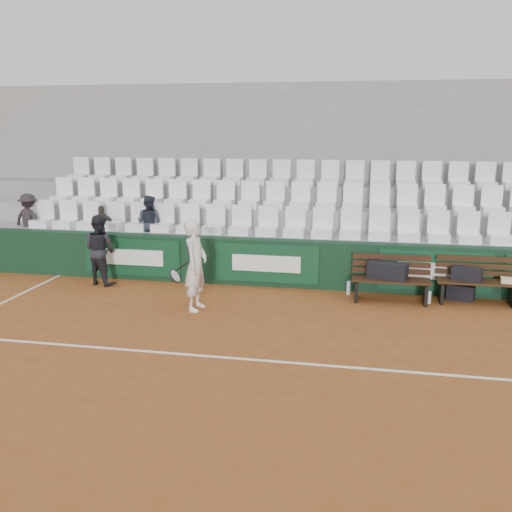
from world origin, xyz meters
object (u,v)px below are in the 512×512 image
Objects in this scene: ball_kid at (100,250)px; sports_bag_left at (388,270)px; sports_bag_ground at (461,292)px; bench_left at (390,290)px; spectator_b at (101,208)px; spectator_c at (148,203)px; sports_bag_right at (467,274)px; spectator_a at (28,200)px; tennis_player at (196,265)px; water_bottle_near at (348,288)px; water_bottle_far at (429,297)px; bench_right at (476,292)px.

sports_bag_left is at bearing -163.31° from ball_kid.
sports_bag_ground is at bearing 13.97° from sports_bag_left.
sports_bag_left is (-0.07, 0.03, 0.38)m from bench_left.
ball_kid reaches higher than sports_bag_ground.
spectator_c is (1.15, 0.00, 0.13)m from spectator_b.
spectator_a is at bearing 174.08° from sports_bag_right.
tennis_player is at bearing 170.30° from ball_kid.
sports_bag_right is 1.98× the size of water_bottle_near.
sports_bag_right is 6.95m from spectator_c.
ball_kid reaches higher than water_bottle_far.
ball_kid is (-6.08, 0.09, 0.53)m from bench_left.
ball_kid reaches higher than sports_bag_right.
bench_right is 2.97× the size of sports_bag_ground.
water_bottle_near is at bearing 158.47° from sports_bag_left.
sports_bag_left is 1.55m from sports_bag_ground.
tennis_player is at bearing -162.18° from sports_bag_ground.
water_bottle_near is 0.22× the size of spectator_a.
bench_left is 0.89× the size of tennis_player.
water_bottle_near is 0.28× the size of spectator_b.
spectator_a reaches higher than sports_bag_left.
water_bottle_near is 0.18× the size of ball_kid.
ball_kid is at bearing 179.45° from sports_bag_left.
bench_right is 8.31m from spectator_b.
ball_kid is (-7.44, -0.30, 0.60)m from sports_bag_ground.
spectator_b reaches higher than sports_bag_left.
water_bottle_near is 1.14× the size of water_bottle_far.
sports_bag_ground is 0.51× the size of spectator_b.
sports_bag_ground reaches higher than water_bottle_near.
sports_bag_right is 1.07× the size of sports_bag_ground.
spectator_b is at bearing -50.29° from ball_kid.
spectator_c is (-6.74, 0.80, 1.47)m from sports_bag_ground.
tennis_player reaches higher than ball_kid.
sports_bag_ground is 0.41× the size of spectator_a.
spectator_c is (-6.79, 1.02, 1.05)m from sports_bag_right.
water_bottle_near is 4.88m from spectator_c.
spectator_c reaches higher than sports_bag_right.
spectator_a is at bearing 172.63° from water_bottle_far.
sports_bag_ground is (-0.05, 0.21, -0.42)m from sports_bag_right.
water_bottle_near is (-0.81, 0.33, -0.09)m from bench_left.
water_bottle_far is 7.49m from spectator_b.
spectator_c reaches higher than ball_kid.
bench_left is at bearing 18.51° from tennis_player.
sports_bag_right is at bearing 15.39° from tennis_player.
bench_left is 5.69m from spectator_c.
sports_bag_right is 2.26× the size of water_bottle_far.
sports_bag_left reaches higher than bench_right.
water_bottle_near is 5.94m from spectator_b.
bench_left is 1.00× the size of bench_right.
tennis_player reaches higher than bench_left.
bench_right is 1.22× the size of spectator_a.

